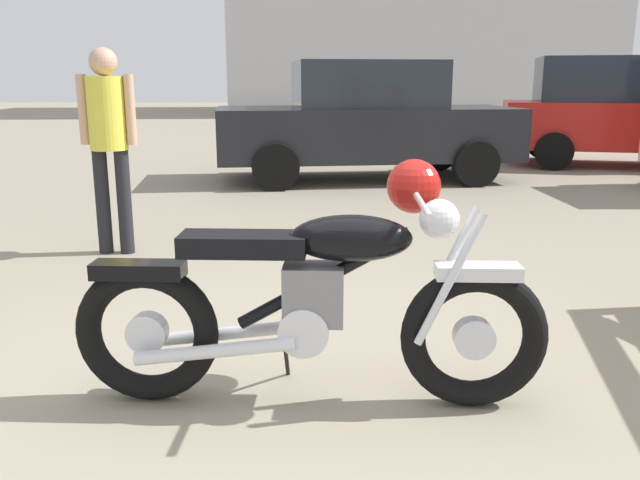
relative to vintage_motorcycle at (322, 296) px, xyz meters
name	(u,v)px	position (x,y,z in m)	size (l,w,h in m)	color
ground_plane	(298,396)	(-0.11, 0.03, -0.49)	(80.00, 80.00, 0.00)	gray
vintage_motorcycle	(322,296)	(0.00, 0.00, 0.00)	(2.08, 0.74, 1.07)	black
bystander	(108,130)	(-1.76, 2.58, 0.53)	(0.46, 0.30, 1.66)	black
dark_sedan_left	(621,110)	(4.85, 8.47, 0.43)	(4.15, 2.38, 1.78)	black
silver_sedan_mid	(366,121)	(0.53, 6.83, 0.34)	(4.40, 2.36, 1.67)	black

